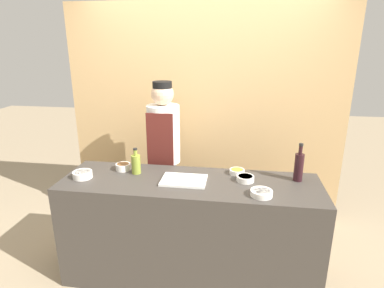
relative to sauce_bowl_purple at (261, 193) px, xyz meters
The scene contains 12 objects.
ground_plane 1.11m from the sauce_bowl_purple, 162.45° to the left, with size 14.00×14.00×0.00m, color tan.
cabinet_wall 1.40m from the sauce_bowl_purple, 114.38° to the left, with size 2.96×0.18×2.40m.
counter 0.76m from the sauce_bowl_purple, 162.45° to the left, with size 2.13×0.64×0.91m.
sauce_bowl_purple is the anchor object (origin of this frame).
sauce_bowl_orange 1.47m from the sauce_bowl_purple, behind, with size 0.16×0.16×0.06m.
sauce_bowl_white 0.27m from the sauce_bowl_purple, 115.11° to the left, with size 0.14×0.14×0.05m.
sauce_bowl_brown 1.23m from the sauce_bowl_purple, 164.47° to the left, with size 0.13×0.13×0.06m.
sauce_bowl_yellow 0.43m from the sauce_bowl_purple, 115.44° to the left, with size 0.13×0.13×0.04m.
cutting_board 0.64m from the sauce_bowl_purple, 164.70° to the left, with size 0.37×0.25×0.02m.
bottle_oil 1.09m from the sauce_bowl_purple, 165.20° to the left, with size 0.08×0.08×0.23m.
bottle_wine 0.46m from the sauce_bowl_purple, 46.40° to the left, with size 0.07×0.07×0.32m.
chef_center 1.18m from the sauce_bowl_purple, 140.95° to the left, with size 0.32×0.32×1.65m.
Camera 1 is at (0.37, -2.38, 2.01)m, focal length 30.00 mm.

